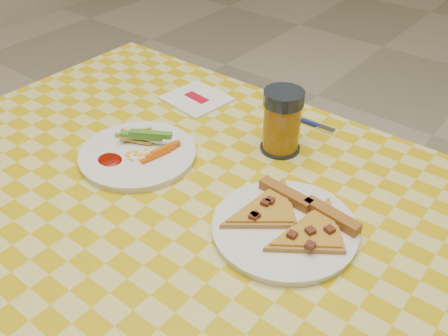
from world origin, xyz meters
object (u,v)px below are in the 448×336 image
at_px(plate_left, 138,155).
at_px(plate_right, 285,229).
at_px(table, 194,226).
at_px(drink_glass, 282,122).

distance_m(plate_left, plate_right, 0.36).
relative_size(table, drink_glass, 9.33).
relative_size(table, plate_left, 5.39).
bearing_deg(plate_left, drink_glass, 44.73).
xyz_separation_m(table, plate_left, (-0.17, 0.03, 0.08)).
relative_size(table, plate_right, 5.18).
bearing_deg(table, plate_left, 171.28).
bearing_deg(drink_glass, plate_left, -135.27).
bearing_deg(plate_right, plate_left, -179.39).
distance_m(table, plate_right, 0.20).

